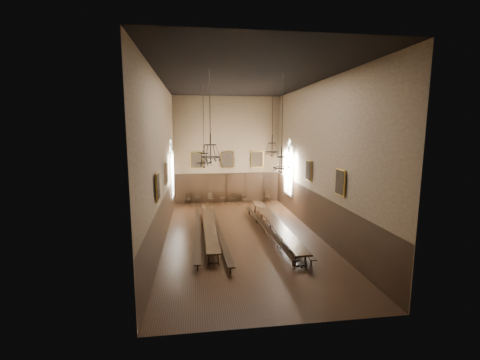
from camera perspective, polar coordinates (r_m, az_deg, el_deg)
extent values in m
cube|color=black|center=(19.46, 0.35, -9.83)|extent=(9.00, 18.00, 0.02)
cube|color=black|center=(18.61, 0.38, 17.47)|extent=(9.00, 18.00, 0.02)
cube|color=#7E694E|center=(27.42, -2.30, 5.31)|extent=(9.00, 0.02, 9.00)
cube|color=#7E694E|center=(9.74, 7.86, -1.62)|extent=(9.00, 0.02, 9.00)
cube|color=#7E694E|center=(18.41, -13.69, 3.23)|extent=(0.02, 18.00, 9.00)
cube|color=#7E694E|center=(19.65, 13.53, 3.58)|extent=(0.02, 18.00, 9.00)
cube|color=black|center=(19.31, -5.57, -7.77)|extent=(0.77, 9.56, 0.07)
cube|color=black|center=(19.49, 6.10, -7.35)|extent=(0.84, 10.75, 0.08)
cube|color=black|center=(19.25, -7.53, -8.74)|extent=(0.40, 10.13, 0.05)
cube|color=black|center=(19.02, -3.86, -8.85)|extent=(0.72, 10.55, 0.05)
cube|color=black|center=(19.55, 4.65, -8.41)|extent=(0.87, 10.09, 0.05)
cube|color=black|center=(19.63, 8.23, -8.46)|extent=(0.44, 9.66, 0.05)
cube|color=black|center=(27.42, -9.29, -3.44)|extent=(0.48, 0.48, 0.05)
cube|color=black|center=(27.53, -9.30, -2.90)|extent=(0.38, 0.15, 0.46)
cube|color=black|center=(27.39, -7.54, -3.42)|extent=(0.44, 0.44, 0.05)
cube|color=black|center=(27.50, -7.55, -2.88)|extent=(0.38, 0.09, 0.45)
cube|color=black|center=(27.39, -5.20, -3.31)|extent=(0.52, 0.52, 0.05)
cube|color=black|center=(27.51, -5.23, -2.73)|extent=(0.40, 0.17, 0.49)
cube|color=black|center=(27.53, -3.14, -3.17)|extent=(0.44, 0.44, 0.05)
cube|color=black|center=(27.65, -3.17, -2.57)|extent=(0.43, 0.04, 0.51)
cube|color=black|center=(27.56, -1.26, -3.25)|extent=(0.45, 0.45, 0.05)
cube|color=black|center=(27.67, -1.30, -2.71)|extent=(0.39, 0.11, 0.46)
cube|color=black|center=(27.68, 0.87, -3.21)|extent=(0.48, 0.48, 0.05)
cube|color=black|center=(27.79, 0.82, -2.68)|extent=(0.37, 0.15, 0.45)
cube|color=black|center=(28.00, 4.90, -2.99)|extent=(0.54, 0.54, 0.05)
cube|color=black|center=(28.12, 4.83, -2.40)|extent=(0.42, 0.18, 0.51)
cylinder|color=black|center=(20.36, -6.54, 11.45)|extent=(0.03, 0.03, 3.68)
torus|color=black|center=(20.45, -6.38, 3.02)|extent=(0.94, 0.94, 0.06)
torus|color=black|center=(20.40, -6.41, 4.72)|extent=(0.60, 0.60, 0.04)
cylinder|color=black|center=(20.41, -6.41, 4.41)|extent=(0.07, 0.07, 1.33)
cylinder|color=black|center=(21.07, 5.82, 12.20)|extent=(0.03, 0.03, 3.08)
torus|color=black|center=(21.09, 5.71, 4.99)|extent=(0.90, 0.90, 0.05)
torus|color=black|center=(21.06, 5.73, 6.56)|extent=(0.57, 0.57, 0.04)
cylinder|color=black|center=(21.07, 5.73, 6.28)|extent=(0.06, 0.06, 1.27)
cylinder|color=black|center=(15.39, -5.39, 13.68)|extent=(0.03, 0.03, 2.92)
torus|color=black|center=(15.40, -5.25, 4.06)|extent=(0.91, 0.91, 0.05)
torus|color=black|center=(15.36, -5.28, 6.25)|extent=(0.58, 0.58, 0.04)
cylinder|color=black|center=(15.37, -5.27, 5.85)|extent=(0.06, 0.06, 1.28)
cylinder|color=black|center=(16.56, 7.57, 12.10)|extent=(0.03, 0.03, 3.62)
torus|color=black|center=(16.65, 7.36, 2.19)|extent=(0.86, 0.86, 0.05)
torus|color=black|center=(16.60, 7.40, 4.09)|extent=(0.55, 0.55, 0.04)
cylinder|color=black|center=(16.61, 7.40, 3.75)|extent=(0.06, 0.06, 1.21)
cube|color=#A87928|center=(27.23, -7.73, 3.52)|extent=(1.10, 0.12, 1.40)
cube|color=black|center=(27.23, -7.73, 3.52)|extent=(0.98, 0.02, 1.28)
cube|color=#A87928|center=(27.35, -2.26, 3.62)|extent=(1.10, 0.12, 1.40)
cube|color=black|center=(27.35, -2.26, 3.62)|extent=(0.98, 0.02, 1.28)
cube|color=#A87928|center=(27.72, 3.10, 3.69)|extent=(1.10, 0.12, 1.40)
cube|color=black|center=(27.72, 3.10, 3.69)|extent=(0.98, 0.02, 1.28)
cube|color=#A87928|center=(19.48, -12.92, 1.19)|extent=(0.12, 1.00, 1.30)
cube|color=black|center=(19.48, -12.92, 1.19)|extent=(0.02, 0.88, 1.18)
cube|color=#A87928|center=(15.06, -14.42, -1.13)|extent=(0.12, 1.00, 1.30)
cube|color=black|center=(15.06, -14.42, -1.13)|extent=(0.02, 0.88, 1.18)
cube|color=#A87928|center=(20.62, 12.11, 1.64)|extent=(0.12, 1.00, 1.30)
cube|color=black|center=(20.62, 12.11, 1.64)|extent=(0.02, 0.88, 1.18)
cube|color=#A87928|center=(16.50, 17.38, -0.39)|extent=(0.12, 1.00, 1.30)
cube|color=black|center=(16.50, 17.38, -0.39)|extent=(0.02, 0.88, 1.18)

